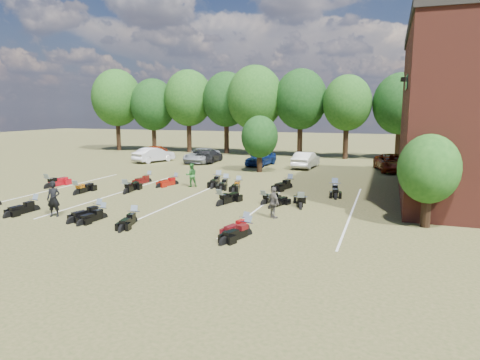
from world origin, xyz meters
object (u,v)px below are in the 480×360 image
at_px(person_green, 191,175).
at_px(motorcycle_7, 48,188).
at_px(car_4, 261,158).
at_px(motorcycle_14, 149,182).
at_px(person_grey, 274,203).
at_px(motorcycle_3, 103,218).
at_px(person_black, 54,199).
at_px(car_0, 153,153).

height_order(person_green, motorcycle_7, person_green).
bearing_deg(car_4, motorcycle_14, -105.88).
height_order(person_grey, motorcycle_3, person_grey).
distance_m(person_black, motorcycle_3, 2.79).
bearing_deg(motorcycle_7, car_0, -80.75).
distance_m(person_black, person_green, 10.55).
distance_m(person_black, motorcycle_7, 9.00).
bearing_deg(car_4, person_black, -92.92).
height_order(person_black, person_green, person_black).
height_order(car_0, person_green, person_green).
distance_m(person_grey, motorcycle_14, 13.95).
bearing_deg(motorcycle_7, person_black, 138.17).
distance_m(person_green, person_grey, 10.35).
height_order(motorcycle_3, motorcycle_14, motorcycle_14).
distance_m(person_black, motorcycle_14, 10.92).
relative_size(person_grey, motorcycle_7, 0.64).
relative_size(car_4, motorcycle_14, 2.10).
bearing_deg(car_0, motorcycle_3, -69.82).
relative_size(person_black, person_grey, 1.14).
height_order(car_0, motorcycle_7, car_0).
distance_m(motorcycle_3, motorcycle_14, 10.94).
height_order(car_4, motorcycle_14, car_4).
bearing_deg(person_black, motorcycle_7, 116.63).
relative_size(person_black, motorcycle_3, 0.92).
height_order(car_0, person_grey, person_grey).
distance_m(car_4, motorcycle_7, 19.78).
xyz_separation_m(person_grey, motorcycle_14, (-11.77, 7.44, -0.81)).
bearing_deg(motorcycle_3, person_black, -162.78).
bearing_deg(person_black, motorcycle_3, -7.64).
xyz_separation_m(motorcycle_3, motorcycle_7, (-8.94, 5.82, 0.00)).
bearing_deg(person_green, car_4, -130.45).
bearing_deg(motorcycle_14, car_0, 125.96).
xyz_separation_m(person_black, motorcycle_14, (-1.01, 10.83, -0.92)).
height_order(car_0, person_black, person_black).
bearing_deg(person_black, car_4, 60.96).
relative_size(person_green, motorcycle_7, 0.66).
distance_m(motorcycle_7, motorcycle_14, 6.99).
bearing_deg(motorcycle_14, person_grey, -25.71).
relative_size(motorcycle_7, motorcycle_14, 1.20).
relative_size(motorcycle_3, motorcycle_7, 0.79).
xyz_separation_m(car_0, person_grey, (18.99, -20.28, 0.02)).
bearing_deg(person_black, person_green, 55.44).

